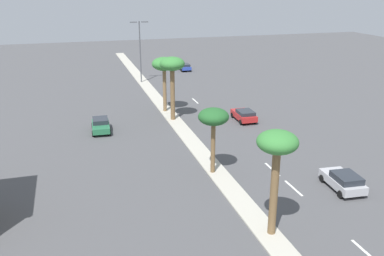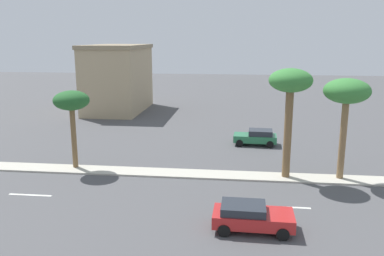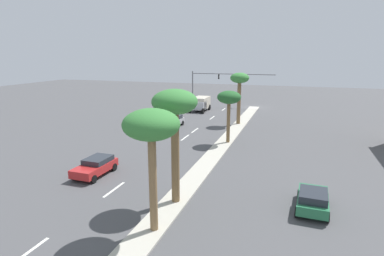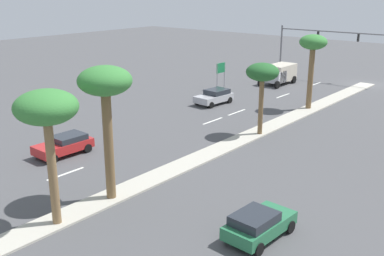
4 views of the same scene
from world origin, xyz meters
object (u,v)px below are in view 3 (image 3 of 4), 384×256
(sedan_green_rear, at_px, (313,199))
(directional_road_sign, at_px, (165,103))
(palm_tree_far, at_px, (240,81))
(palm_tree_trailing, at_px, (229,99))
(palm_tree_left, at_px, (151,129))
(sedan_silver_mid, at_px, (172,121))
(box_truck, at_px, (201,104))
(sedan_red_leading, at_px, (95,166))
(palm_tree_rear, at_px, (175,108))
(traffic_signal_gantry, at_px, (212,83))

(sedan_green_rear, bearing_deg, directional_road_sign, -50.59)
(palm_tree_far, xyz_separation_m, palm_tree_trailing, (-0.64, 10.06, -1.07))
(palm_tree_left, bearing_deg, sedan_silver_mid, -70.47)
(box_truck, bearing_deg, sedan_red_leading, 90.84)
(palm_tree_rear, bearing_deg, box_truck, -75.93)
(palm_tree_trailing, bearing_deg, directional_road_sign, -43.14)
(palm_tree_rear, relative_size, box_truck, 1.42)
(sedan_silver_mid, xyz_separation_m, sedan_green_rear, (-17.46, 19.64, -0.02))
(sedan_green_rear, xyz_separation_m, sedan_red_leading, (16.82, -0.94, -0.01))
(directional_road_sign, bearing_deg, palm_tree_far, 171.38)
(palm_tree_rear, relative_size, palm_tree_left, 1.09)
(palm_tree_far, xyz_separation_m, sedan_green_rear, (-9.05, 23.84, -5.31))
(palm_tree_left, height_order, sedan_red_leading, palm_tree_left)
(directional_road_sign, height_order, sedan_red_leading, directional_road_sign)
(directional_road_sign, xyz_separation_m, palm_tree_far, (-12.04, 1.83, 3.84))
(directional_road_sign, height_order, palm_tree_far, palm_tree_far)
(palm_tree_trailing, bearing_deg, palm_tree_rear, 88.95)
(traffic_signal_gantry, bearing_deg, palm_tree_far, 117.02)
(palm_tree_far, bearing_deg, palm_tree_left, 90.94)
(traffic_signal_gantry, bearing_deg, sedan_green_rear, 113.32)
(palm_tree_far, xyz_separation_m, palm_tree_left, (-0.48, 29.25, -0.10))
(sedan_red_leading, bearing_deg, palm_tree_left, 142.44)
(box_truck, bearing_deg, palm_tree_left, 102.92)
(sedan_silver_mid, bearing_deg, sedan_red_leading, 91.95)
(palm_tree_trailing, distance_m, sedan_silver_mid, 11.57)
(traffic_signal_gantry, height_order, palm_tree_far, palm_tree_far)
(directional_road_sign, distance_m, palm_tree_rear, 30.34)
(palm_tree_trailing, bearing_deg, sedan_silver_mid, -32.91)
(palm_tree_trailing, bearing_deg, traffic_signal_gantry, -71.48)
(palm_tree_trailing, relative_size, palm_tree_rear, 0.77)
(palm_tree_trailing, xyz_separation_m, sedan_red_leading, (8.41, 12.85, -4.25))
(traffic_signal_gantry, relative_size, box_truck, 3.02)
(sedan_red_leading, relative_size, box_truck, 0.78)
(directional_road_sign, bearing_deg, sedan_green_rear, 129.41)
(palm_tree_trailing, xyz_separation_m, sedan_green_rear, (-8.41, 13.78, -4.24))
(palm_tree_left, distance_m, sedan_red_leading, 11.64)
(sedan_silver_mid, xyz_separation_m, sedan_red_leading, (-0.64, 18.70, -0.03))
(palm_tree_left, distance_m, sedan_silver_mid, 27.08)
(sedan_silver_mid, bearing_deg, palm_tree_rear, 112.32)
(traffic_signal_gantry, relative_size, sedan_red_leading, 3.88)
(box_truck, bearing_deg, directional_road_sign, 61.00)
(palm_tree_left, xyz_separation_m, sedan_green_rear, (-8.57, -5.41, -5.21))
(traffic_signal_gantry, bearing_deg, palm_tree_rear, 101.42)
(traffic_signal_gantry, height_order, directional_road_sign, traffic_signal_gantry)
(sedan_red_leading, bearing_deg, box_truck, -89.16)
(palm_tree_left, distance_m, sedan_green_rear, 11.39)
(palm_tree_trailing, bearing_deg, box_truck, -64.70)
(directional_road_sign, xyz_separation_m, sedan_silver_mid, (-3.64, 6.03, -1.45))
(traffic_signal_gantry, bearing_deg, palm_tree_left, 100.65)
(palm_tree_left, height_order, sedan_silver_mid, palm_tree_left)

